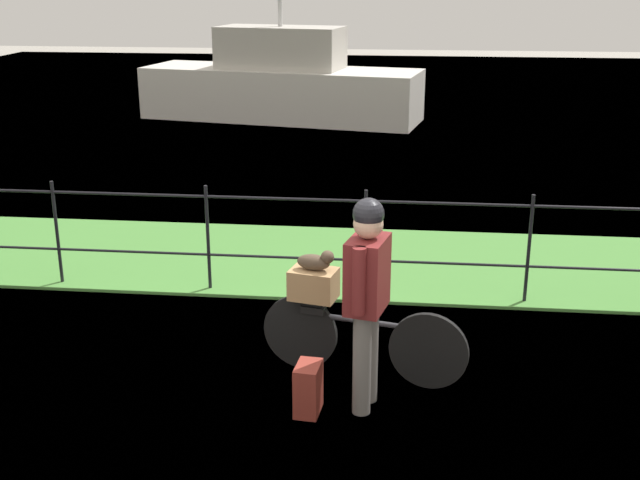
{
  "coord_description": "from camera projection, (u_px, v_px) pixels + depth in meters",
  "views": [
    {
      "loc": [
        1.18,
        -5.29,
        3.22
      ],
      "look_at": [
        0.45,
        1.52,
        0.9
      ],
      "focal_mm": 44.69,
      "sensor_mm": 36.0,
      "label": 1
    }
  ],
  "objects": [
    {
      "name": "moored_boat_near",
      "position": [
        281.0,
        85.0,
        18.0
      ],
      "size": [
        6.48,
        2.96,
        3.66
      ],
      "color": "silver",
      "rests_on": "ground"
    },
    {
      "name": "cyclist_person",
      "position": [
        367.0,
        286.0,
        5.89
      ],
      "size": [
        0.34,
        0.53,
        1.68
      ],
      "color": "slate",
      "rests_on": "ground"
    },
    {
      "name": "backpack_on_paving",
      "position": [
        308.0,
        389.0,
        6.07
      ],
      "size": [
        0.21,
        0.3,
        0.4
      ],
      "primitive_type": "cube",
      "rotation": [
        0.0,
        0.0,
        4.62
      ],
      "color": "maroon",
      "rests_on": "ground"
    },
    {
      "name": "iron_fence",
      "position": [
        286.0,
        234.0,
        8.17
      ],
      "size": [
        18.04,
        0.04,
        1.15
      ],
      "color": "black",
      "rests_on": "ground"
    },
    {
      "name": "wooden_crate",
      "position": [
        314.0,
        284.0,
        6.55
      ],
      "size": [
        0.43,
        0.34,
        0.25
      ],
      "primitive_type": "cube",
      "rotation": [
        0.0,
        0.0,
        -0.22
      ],
      "color": "#A87F51",
      "rests_on": "bicycle_main"
    },
    {
      "name": "terrier_dog",
      "position": [
        316.0,
        261.0,
        6.48
      ],
      "size": [
        0.32,
        0.2,
        0.18
      ],
      "color": "#4C3D2D",
      "rests_on": "wooden_crate"
    },
    {
      "name": "ground_plane",
      "position": [
        241.0,
        411.0,
        6.14
      ],
      "size": [
        60.0,
        60.0,
        0.0
      ],
      "primitive_type": "plane",
      "color": "gray"
    },
    {
      "name": "harbor_water",
      "position": [
        352.0,
        122.0,
        17.86
      ],
      "size": [
        30.0,
        30.0,
        0.0
      ],
      "primitive_type": "plane",
      "color": "slate",
      "rests_on": "ground"
    },
    {
      "name": "bicycle_main",
      "position": [
        360.0,
        339.0,
        6.56
      ],
      "size": [
        1.72,
        0.43,
        0.65
      ],
      "color": "black",
      "rests_on": "ground"
    },
    {
      "name": "grass_strip",
      "position": [
        299.0,
        259.0,
        9.33
      ],
      "size": [
        27.0,
        2.4,
        0.03
      ],
      "primitive_type": "cube",
      "color": "#478438",
      "rests_on": "ground"
    }
  ]
}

